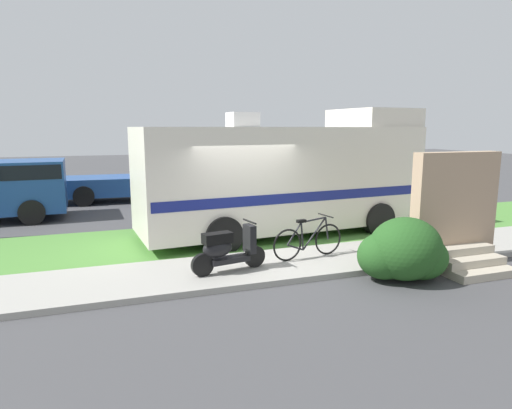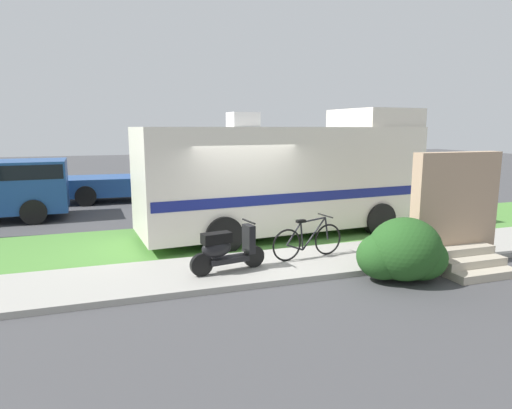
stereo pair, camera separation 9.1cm
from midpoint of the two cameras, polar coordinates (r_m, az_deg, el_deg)
The scene contains 11 objects.
ground_plane at distance 10.30m, azimuth -0.68°, elevation -6.40°, with size 80.00×80.00×0.00m, color #424244.
sidewalk at distance 9.20m, azimuth 1.66°, elevation -8.03°, with size 24.00×2.00×0.12m.
grass_strip at distance 11.68m, azimuth -2.97°, elevation -4.24°, with size 24.00×3.40×0.08m.
motorhome_rv at distance 11.85m, azimuth 4.23°, elevation 3.70°, with size 7.76×2.93×3.41m.
scooter at distance 8.58m, azimuth -3.66°, elevation -5.75°, with size 1.56×0.58×0.97m.
bicycle at distance 9.57m, azimuth 6.99°, elevation -4.62°, with size 1.73×0.52×0.90m.
pickup_truck_near at distance 15.89m, azimuth -29.86°, elevation 1.72°, with size 5.12×2.36×1.87m.
pickup_truck_far at distance 18.41m, azimuth -14.03°, elevation 3.59°, with size 5.45×2.29×1.80m.
porch_steps at distance 10.08m, azimuth 24.84°, elevation -2.03°, with size 2.00×1.26×2.40m.
bush_by_porch at distance 8.84m, azimuth 18.73°, elevation -5.88°, with size 1.69×1.27×1.20m.
bottle_green at distance 11.82m, azimuth 23.20°, elevation -3.86°, with size 0.07×0.07×0.29m.
Camera 2 is at (-3.02, -9.41, 2.89)m, focal length 30.99 mm.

